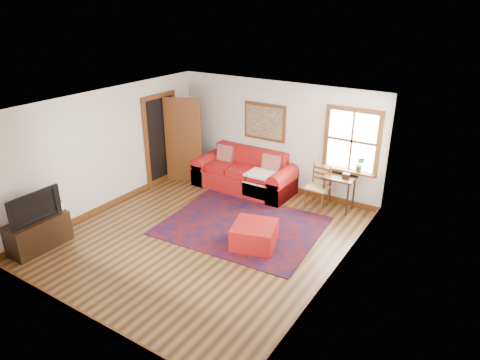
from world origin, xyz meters
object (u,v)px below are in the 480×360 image
Objects in this scene: red_leather_sofa at (245,176)px; red_ottoman at (254,235)px; media_cabinet at (39,233)px; side_table at (340,182)px; ladder_back_chair at (319,185)px.

red_ottoman is at bearing -54.09° from red_leather_sofa.
red_leather_sofa is 3.15× the size of red_ottoman.
red_leather_sofa is at bearing 68.04° from media_cabinet.
side_table is 0.44m from ladder_back_chair.
ladder_back_chair is at bearing -162.91° from side_table.
media_cabinet is at bearing -163.09° from red_ottoman.
ladder_back_chair is at bearing 64.29° from red_ottoman.
red_leather_sofa reaches higher than side_table.
red_ottoman is at bearing 33.67° from media_cabinet.
side_table is at bearing 3.53° from red_leather_sofa.
side_table is 0.79× the size of ladder_back_chair.
side_table is at bearing 47.85° from media_cabinet.
red_leather_sofa is 2.26m from side_table.
side_table is at bearing 17.09° from ladder_back_chair.
side_table is 0.71× the size of media_cabinet.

